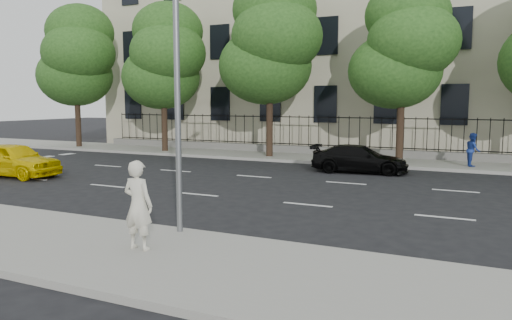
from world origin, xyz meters
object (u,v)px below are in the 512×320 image
(yellow_taxi, at_px, (13,160))
(woman_near, at_px, (138,205))
(black_sedan, at_px, (359,159))
(street_light, at_px, (189,18))

(yellow_taxi, relative_size, woman_near, 2.30)
(yellow_taxi, height_order, black_sedan, yellow_taxi)
(street_light, relative_size, yellow_taxi, 1.87)
(street_light, bearing_deg, woman_near, -88.82)
(black_sedan, relative_size, woman_near, 2.29)
(black_sedan, bearing_deg, street_light, 167.46)
(yellow_taxi, bearing_deg, street_light, -112.59)
(street_light, bearing_deg, yellow_taxi, 159.48)
(street_light, distance_m, black_sedan, 12.75)
(street_light, distance_m, woman_near, 4.57)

